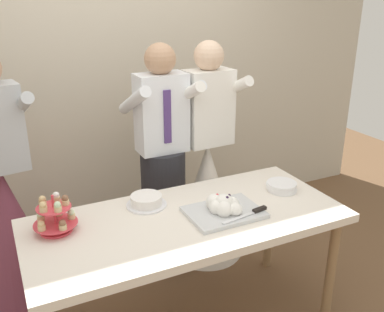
% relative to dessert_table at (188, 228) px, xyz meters
% --- Properties ---
extents(rear_wall, '(5.20, 0.10, 2.90)m').
position_rel_dessert_table_xyz_m(rear_wall, '(0.00, 1.45, 0.75)').
color(rear_wall, beige).
rests_on(rear_wall, ground_plane).
extents(dessert_table, '(1.80, 0.80, 0.78)m').
position_rel_dessert_table_xyz_m(dessert_table, '(0.00, 0.00, 0.00)').
color(dessert_table, silver).
rests_on(dessert_table, ground_plane).
extents(cupcake_stand, '(0.23, 0.23, 0.21)m').
position_rel_dessert_table_xyz_m(cupcake_stand, '(-0.69, 0.17, 0.16)').
color(cupcake_stand, '#D83F4C').
rests_on(cupcake_stand, dessert_table).
extents(main_cake_tray, '(0.43, 0.31, 0.12)m').
position_rel_dessert_table_xyz_m(main_cake_tray, '(0.20, -0.06, 0.12)').
color(main_cake_tray, silver).
rests_on(main_cake_tray, dessert_table).
extents(plate_stack, '(0.20, 0.20, 0.05)m').
position_rel_dessert_table_xyz_m(plate_stack, '(0.69, 0.05, 0.10)').
color(plate_stack, white).
rests_on(plate_stack, dessert_table).
extents(round_cake, '(0.24, 0.24, 0.07)m').
position_rel_dessert_table_xyz_m(round_cake, '(-0.16, 0.23, 0.10)').
color(round_cake, white).
rests_on(round_cake, dessert_table).
extents(person_groom, '(0.46, 0.49, 1.66)m').
position_rel_dessert_table_xyz_m(person_groom, '(0.14, 0.70, 0.05)').
color(person_groom, '#232328').
rests_on(person_groom, ground_plane).
extents(person_bride, '(0.56, 0.56, 1.66)m').
position_rel_dessert_table_xyz_m(person_bride, '(0.49, 0.69, -0.12)').
color(person_bride, white).
rests_on(person_bride, ground_plane).
extents(person_guest, '(0.56, 0.56, 1.66)m').
position_rel_dessert_table_xyz_m(person_guest, '(-0.91, 0.81, -0.12)').
color(person_guest, brown).
rests_on(person_guest, ground_plane).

